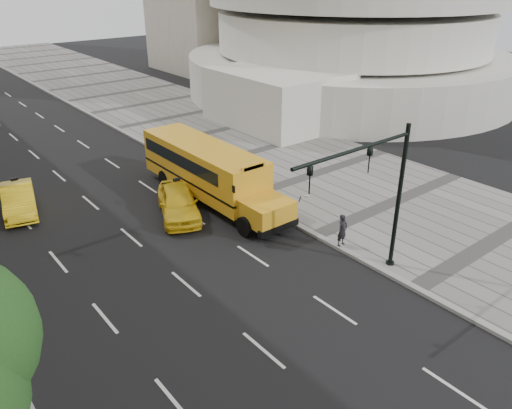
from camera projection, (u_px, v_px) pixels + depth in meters
ground at (150, 231)px, 24.53m from camera, size 140.00×140.00×0.00m
sidewalk_museum at (322, 173)px, 31.28m from camera, size 12.00×140.00×0.15m
curb_museum at (246, 198)px, 27.89m from camera, size 0.30×140.00×0.15m
school_bus at (207, 168)px, 27.44m from camera, size 2.96×11.56×3.19m
taxi_near at (178, 202)px, 25.69m from camera, size 3.56×5.02×1.59m
taxi_far at (19, 200)px, 26.10m from camera, size 2.52×4.69×1.47m
pedestrian at (342, 230)px, 22.69m from camera, size 0.59×0.41×1.55m
traffic_signal at (379, 188)px, 19.08m from camera, size 6.18×0.36×6.40m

